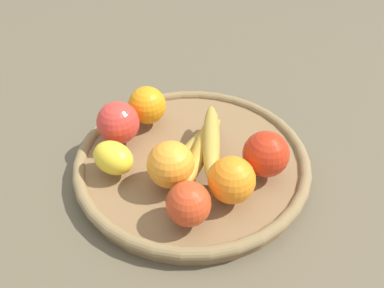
# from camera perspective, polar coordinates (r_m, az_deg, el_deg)

# --- Properties ---
(ground_plane) EXTENTS (2.40, 2.40, 0.00)m
(ground_plane) POSITION_cam_1_polar(r_m,az_deg,el_deg) (0.67, 0.00, -3.53)
(ground_plane) COLOR brown
(ground_plane) RESTS_ON ground
(basket) EXTENTS (0.41, 0.41, 0.03)m
(basket) POSITION_cam_1_polar(r_m,az_deg,el_deg) (0.66, 0.00, -2.41)
(basket) COLOR olive
(basket) RESTS_ON ground_plane
(banana_bunch) EXTENTS (0.19, 0.16, 0.05)m
(banana_bunch) POSITION_cam_1_polar(r_m,az_deg,el_deg) (0.62, 1.64, -0.07)
(banana_bunch) COLOR #AA8C34
(banana_bunch) RESTS_ON basket
(orange_1) EXTENTS (0.10, 0.10, 0.07)m
(orange_1) POSITION_cam_1_polar(r_m,az_deg,el_deg) (0.56, 6.05, -5.46)
(orange_1) COLOR orange
(orange_1) RESTS_ON basket
(orange_2) EXTENTS (0.09, 0.09, 0.07)m
(orange_2) POSITION_cam_1_polar(r_m,az_deg,el_deg) (0.57, -3.24, -3.15)
(orange_2) COLOR orange
(orange_2) RESTS_ON basket
(orange_0) EXTENTS (0.08, 0.08, 0.07)m
(orange_0) POSITION_cam_1_polar(r_m,az_deg,el_deg) (0.71, -6.85, 5.88)
(orange_0) COLOR orange
(orange_0) RESTS_ON basket
(apple_1) EXTENTS (0.10, 0.10, 0.08)m
(apple_1) POSITION_cam_1_polar(r_m,az_deg,el_deg) (0.67, -11.18, 3.21)
(apple_1) COLOR red
(apple_1) RESTS_ON basket
(apple_0) EXTENTS (0.08, 0.08, 0.06)m
(apple_0) POSITION_cam_1_polar(r_m,az_deg,el_deg) (0.53, -0.53, -9.09)
(apple_0) COLOR red
(apple_0) RESTS_ON basket
(lemon_0) EXTENTS (0.09, 0.09, 0.05)m
(lemon_0) POSITION_cam_1_polar(r_m,az_deg,el_deg) (0.61, -11.86, -2.27)
(lemon_0) COLOR yellow
(lemon_0) RESTS_ON basket
(apple_2) EXTENTS (0.09, 0.09, 0.07)m
(apple_2) POSITION_cam_1_polar(r_m,az_deg,el_deg) (0.60, 11.18, -1.51)
(apple_2) COLOR red
(apple_2) RESTS_ON basket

